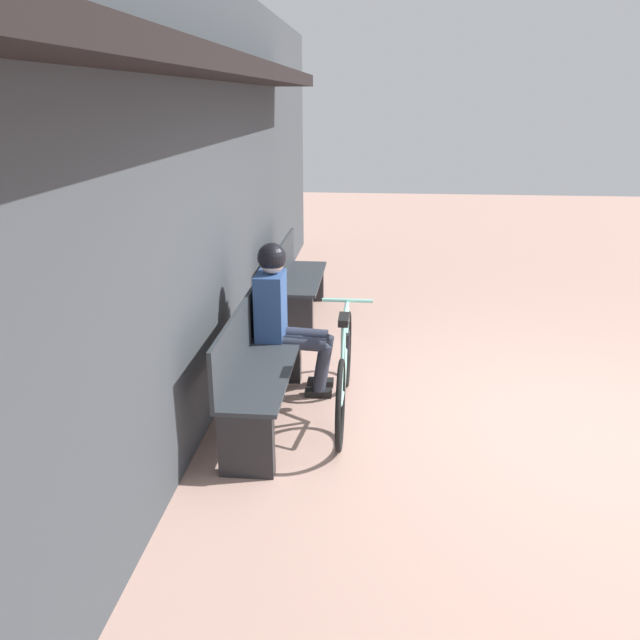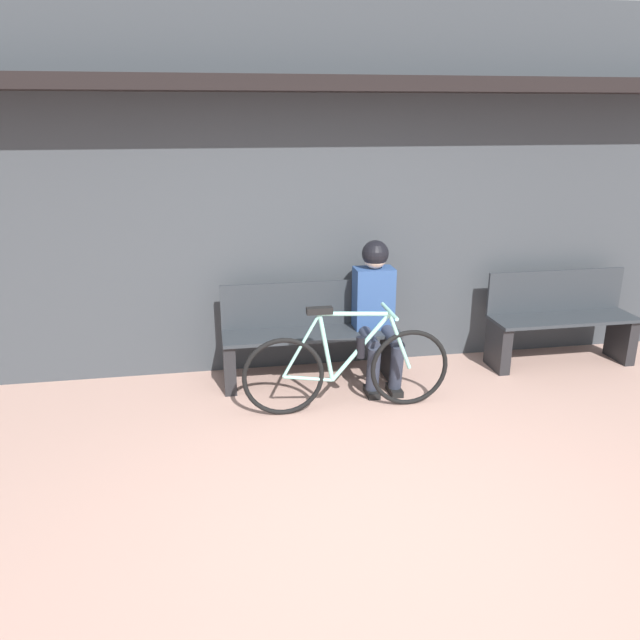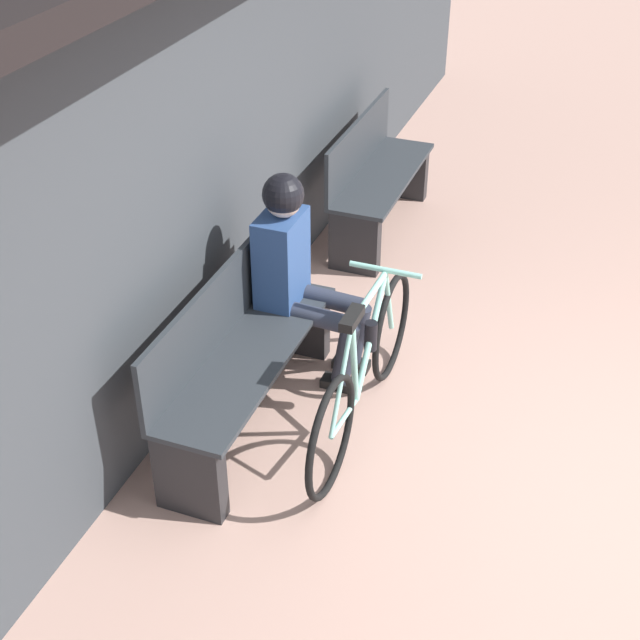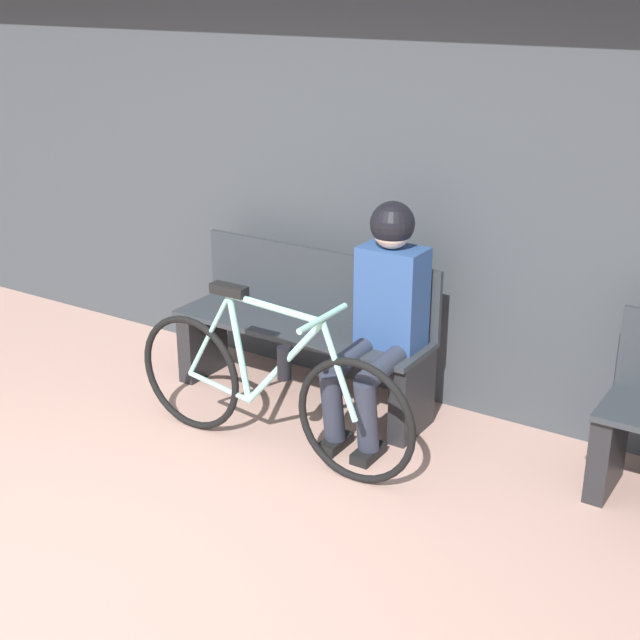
{
  "view_description": "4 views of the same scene",
  "coord_description": "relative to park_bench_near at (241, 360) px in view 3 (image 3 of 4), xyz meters",
  "views": [
    {
      "loc": [
        -4.22,
        1.25,
        2.32
      ],
      "look_at": [
        0.02,
        1.63,
        0.8
      ],
      "focal_mm": 35.0,
      "sensor_mm": 36.0,
      "label": 1
    },
    {
      "loc": [
        -0.9,
        -2.99,
        2.28
      ],
      "look_at": [
        -0.07,
        1.6,
        0.72
      ],
      "focal_mm": 35.0,
      "sensor_mm": 36.0,
      "label": 2
    },
    {
      "loc": [
        -3.5,
        0.34,
        3.26
      ],
      "look_at": [
        -0.01,
        1.65,
        0.73
      ],
      "focal_mm": 50.0,
      "sensor_mm": 36.0,
      "label": 3
    },
    {
      "loc": [
        2.53,
        -1.83,
        2.31
      ],
      "look_at": [
        0.19,
        1.84,
        0.62
      ],
      "focal_mm": 50.0,
      "sensor_mm": 36.0,
      "label": 4
    }
  ],
  "objects": [
    {
      "name": "ground_plane",
      "position": [
        0.07,
        -2.08,
        -0.41
      ],
      "size": [
        24.0,
        24.0,
        0.0
      ],
      "primitive_type": "plane",
      "color": "tan"
    },
    {
      "name": "storefront_wall",
      "position": [
        0.07,
        0.4,
        1.26
      ],
      "size": [
        12.0,
        0.56,
        3.2
      ],
      "color": "#3D4247",
      "rests_on": "ground_plane"
    },
    {
      "name": "park_bench_near",
      "position": [
        0.0,
        0.0,
        0.0
      ],
      "size": [
        1.53,
        0.42,
        0.87
      ],
      "color": "#2D3338",
      "rests_on": "ground_plane"
    },
    {
      "name": "bicycle",
      "position": [
        0.19,
        -0.63,
        -0.04
      ],
      "size": [
        1.67,
        0.4,
        0.87
      ],
      "color": "black",
      "rests_on": "ground_plane"
    },
    {
      "name": "person_seated",
      "position": [
        0.56,
        -0.11,
        0.32
      ],
      "size": [
        0.34,
        0.62,
        1.25
      ],
      "color": "#2D3342",
      "rests_on": "ground_plane"
    },
    {
      "name": "park_bench_far",
      "position": [
        2.39,
        -0.0,
        -0.01
      ],
      "size": [
        1.37,
        0.42,
        0.87
      ],
      "color": "#2D3338",
      "rests_on": "ground_plane"
    }
  ]
}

